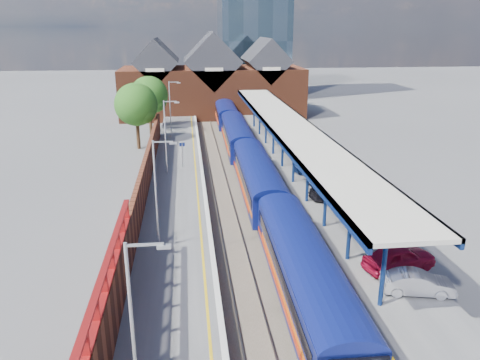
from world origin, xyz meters
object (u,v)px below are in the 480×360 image
object	(u,v)px
lamp_post_c	(167,132)
parked_car_silver	(417,283)
lamp_post_a	(136,324)
lamp_post_d	(171,105)
parked_car_red	(399,258)
train	(246,152)
platform_sign	(182,150)
parked_car_blue	(317,167)
lamp_post_b	(158,188)
parked_car_dark	(336,191)

from	to	relation	value
lamp_post_c	parked_car_silver	xyz separation A→B (m)	(13.72, -23.18, -3.37)
lamp_post_a	parked_car_silver	xyz separation A→B (m)	(13.72, 6.82, -3.37)
lamp_post_a	parked_car_silver	distance (m)	15.69
lamp_post_d	parked_car_red	distance (m)	39.28
train	parked_car_silver	xyz separation A→B (m)	(5.86, -25.85, -0.50)
parked_car_red	parked_car_silver	bearing A→B (deg)	160.43
lamp_post_d	platform_sign	world-z (taller)	lamp_post_d
parked_car_blue	platform_sign	bearing A→B (deg)	86.67
lamp_post_a	platform_sign	size ratio (longest dim) A/B	2.80
lamp_post_b	parked_car_blue	world-z (taller)	lamp_post_b
train	parked_car_blue	size ratio (longest dim) A/B	14.51
platform_sign	parked_car_blue	size ratio (longest dim) A/B	0.55
train	parked_car_red	distance (m)	24.05
parked_car_red	lamp_post_b	bearing A→B (deg)	55.49
lamp_post_c	parked_car_blue	distance (m)	14.74
parked_car_red	parked_car_silver	world-z (taller)	parked_car_red
lamp_post_d	lamp_post_b	bearing A→B (deg)	-90.00
lamp_post_b	lamp_post_d	xyz separation A→B (m)	(0.00, 32.00, 0.00)
platform_sign	lamp_post_c	bearing A→B (deg)	-124.26
parked_car_red	parked_car_dark	size ratio (longest dim) A/B	1.00
lamp_post_a	lamp_post_b	distance (m)	14.00
lamp_post_a	platform_sign	distance (m)	32.11
lamp_post_c	lamp_post_a	bearing A→B (deg)	-90.00
lamp_post_c	parked_car_red	size ratio (longest dim) A/B	1.58
lamp_post_c	parked_car_red	xyz separation A→B (m)	(13.87, -20.60, -3.24)
train	parked_car_red	world-z (taller)	train
lamp_post_a	parked_car_blue	xyz separation A→B (m)	(14.26, 28.38, -3.36)
parked_car_silver	platform_sign	bearing A→B (deg)	38.47
lamp_post_c	parked_car_dark	distance (m)	16.72
parked_car_silver	parked_car_blue	distance (m)	21.57
lamp_post_d	parked_car_blue	xyz separation A→B (m)	(14.26, -17.62, -3.36)
lamp_post_c	train	bearing A→B (deg)	18.82
parked_car_silver	parked_car_dark	world-z (taller)	parked_car_dark
lamp_post_a	lamp_post_c	bearing A→B (deg)	90.00
lamp_post_b	parked_car_red	world-z (taller)	lamp_post_b
lamp_post_a	lamp_post_b	xyz separation A→B (m)	(0.00, 14.00, 0.00)
platform_sign	lamp_post_d	bearing A→B (deg)	95.56
parked_car_dark	parked_car_silver	bearing A→B (deg)	171.01
parked_car_dark	parked_car_blue	world-z (taller)	parked_car_dark
lamp_post_c	parked_car_dark	size ratio (longest dim) A/B	1.59
platform_sign	parked_car_silver	xyz separation A→B (m)	(12.36, -25.18, -1.07)
lamp_post_d	platform_sign	distance (m)	14.25
lamp_post_a	lamp_post_b	world-z (taller)	same
lamp_post_d	parked_car_dark	bearing A→B (deg)	-60.81
lamp_post_b	train	bearing A→B (deg)	67.19
lamp_post_d	parked_car_red	xyz separation A→B (m)	(13.87, -36.60, -3.24)
lamp_post_c	platform_sign	bearing A→B (deg)	55.74
parked_car_blue	parked_car_silver	bearing A→B (deg)	-169.09
lamp_post_d	parked_car_silver	world-z (taller)	lamp_post_d
lamp_post_d	parked_car_dark	world-z (taller)	lamp_post_d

